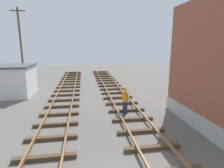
{
  "coord_description": "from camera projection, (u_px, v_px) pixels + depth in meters",
  "views": [
    {
      "loc": [
        -1.58,
        -3.65,
        4.5
      ],
      "look_at": [
        0.63,
        10.05,
        1.52
      ],
      "focal_mm": 29.0,
      "sensor_mm": 36.0,
      "label": 1
    }
  ],
  "objects": [
    {
      "name": "utility_pole_far",
      "position": [
        21.0,
        44.0,
        22.66
      ],
      "size": [
        1.8,
        0.24,
        8.99
      ],
      "color": "brown",
      "rests_on": "ground"
    },
    {
      "name": "parked_car_white",
      "position": [
        6.0,
        74.0,
        22.79
      ],
      "size": [
        4.2,
        2.04,
        1.76
      ],
      "color": "silver",
      "rests_on": "ground"
    },
    {
      "name": "track_worker_foreground",
      "position": [
        125.0,
        100.0,
        11.97
      ],
      "size": [
        0.4,
        0.4,
        1.87
      ],
      "color": "#262D4C",
      "rests_on": "ground"
    },
    {
      "name": "control_hut",
      "position": [
        16.0,
        80.0,
        16.42
      ],
      "size": [
        3.0,
        3.8,
        2.76
      ],
      "color": "silver",
      "rests_on": "ground"
    }
  ]
}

